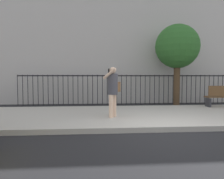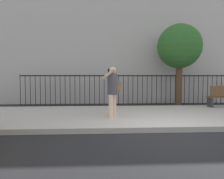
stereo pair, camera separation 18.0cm
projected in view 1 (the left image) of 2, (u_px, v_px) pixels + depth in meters
The scene contains 7 objects.
ground_plane at pixel (172, 132), 5.94m from camera, with size 60.00×60.00×0.00m, color black.
sidewalk at pixel (151, 115), 8.12m from camera, with size 28.00×4.40×0.15m, color #B2ADA3.
building_facade at pixel (127, 9), 14.06m from camera, with size 28.00×4.00×11.57m, color #BCB7B2.
iron_fence at pixel (133, 86), 11.75m from camera, with size 12.03×0.04×1.60m.
pedestrian_on_phone at pixel (113, 88), 7.34m from camera, with size 0.63×0.71×1.67m.
street_bench at pixel (224, 96), 9.83m from camera, with size 1.60×0.45×0.95m.
street_tree_near at pixel (177, 47), 11.12m from camera, with size 2.21×2.21×4.14m.
Camera 1 is at (-2.10, -5.71, 1.51)m, focal length 35.35 mm.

